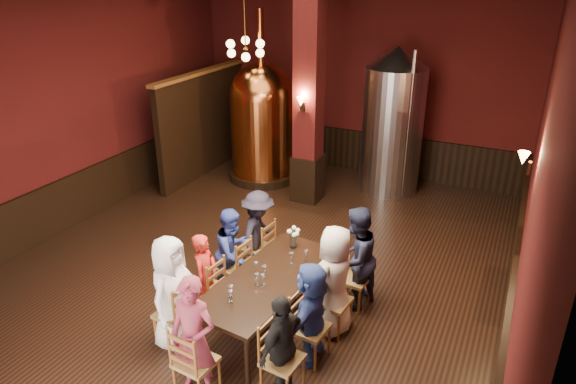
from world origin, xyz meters
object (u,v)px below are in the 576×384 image
at_px(steel_vessel, 393,121).
at_px(copper_kettle, 262,121).
at_px(dining_table, 268,281).
at_px(person_2, 233,252).
at_px(person_1, 205,276).
at_px(rose_vase, 293,234).
at_px(person_0, 172,292).

bearing_deg(steel_vessel, copper_kettle, -167.36).
height_order(dining_table, person_2, person_2).
height_order(person_1, copper_kettle, copper_kettle).
height_order(copper_kettle, rose_vase, copper_kettle).
bearing_deg(copper_kettle, person_1, -70.42).
height_order(person_0, copper_kettle, copper_kettle).
relative_size(dining_table, steel_vessel, 0.78).
distance_m(person_0, rose_vase, 2.02).
relative_size(person_1, copper_kettle, 0.34).
bearing_deg(rose_vase, person_2, -148.28).
relative_size(person_2, steel_vessel, 0.45).
relative_size(person_0, person_2, 1.11).
distance_m(person_1, copper_kettle, 5.41).
xyz_separation_m(dining_table, person_1, (-0.88, -0.25, -0.03)).
bearing_deg(rose_vase, steel_vessel, 86.92).
xyz_separation_m(dining_table, rose_vase, (-0.04, 0.89, 0.29)).
xyz_separation_m(person_2, steel_vessel, (1.02, 5.03, 0.88)).
bearing_deg(copper_kettle, dining_table, -60.88).
relative_size(person_0, steel_vessel, 0.50).
bearing_deg(steel_vessel, person_1, -100.75).
bearing_deg(person_0, dining_table, -50.78).
relative_size(dining_table, person_0, 1.57).
distance_m(copper_kettle, steel_vessel, 2.95).
bearing_deg(person_1, person_2, -13.99).
bearing_deg(rose_vase, person_1, -126.37).
xyz_separation_m(dining_table, person_0, (-0.94, -0.91, 0.10)).
height_order(person_2, steel_vessel, steel_vessel).
distance_m(copper_kettle, rose_vase, 4.73).
bearing_deg(copper_kettle, rose_vase, -56.08).
xyz_separation_m(steel_vessel, rose_vase, (-0.25, -4.56, -0.62)).
distance_m(dining_table, steel_vessel, 5.52).
height_order(person_0, person_2, person_0).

